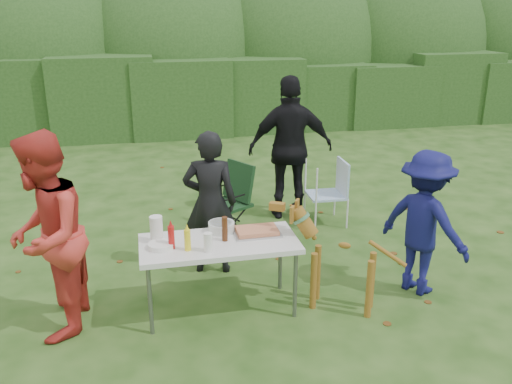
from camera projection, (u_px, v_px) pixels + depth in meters
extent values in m
plane|color=#1E4211|center=(253.00, 311.00, 5.35)|extent=(80.00, 80.00, 0.00)
cube|color=#23471C|center=(180.00, 96.00, 12.45)|extent=(22.00, 1.40, 1.70)
ellipsoid|color=#3D6628|center=(174.00, 57.00, 13.67)|extent=(20.00, 2.60, 3.20)
cube|color=silver|center=(219.00, 244.00, 5.15)|extent=(1.50, 0.70, 0.05)
cylinder|color=slate|center=(150.00, 301.00, 4.88)|extent=(0.04, 0.04, 0.69)
cylinder|color=slate|center=(295.00, 285.00, 5.15)|extent=(0.04, 0.04, 0.69)
cylinder|color=slate|center=(148.00, 272.00, 5.39)|extent=(0.04, 0.04, 0.69)
cylinder|color=slate|center=(280.00, 259.00, 5.67)|extent=(0.04, 0.04, 0.69)
imported|color=black|center=(210.00, 203.00, 5.93)|extent=(0.66, 0.50, 1.62)
imported|color=red|center=(46.00, 237.00, 4.74)|extent=(0.80, 0.98, 1.88)
imported|color=black|center=(291.00, 148.00, 7.44)|extent=(1.20, 0.58, 1.98)
imported|color=#0F114D|center=(424.00, 223.00, 5.52)|extent=(0.98, 1.13, 1.52)
cube|color=#B7B7BA|center=(257.00, 233.00, 5.30)|extent=(0.45, 0.30, 0.02)
cube|color=#CC7C54|center=(257.00, 230.00, 5.29)|extent=(0.40, 0.26, 0.04)
cylinder|color=yellow|center=(187.00, 240.00, 4.92)|extent=(0.06, 0.06, 0.20)
cylinder|color=red|center=(171.00, 237.00, 4.96)|extent=(0.06, 0.06, 0.22)
cylinder|color=#47230F|center=(225.00, 229.00, 5.12)|extent=(0.06, 0.06, 0.24)
cylinder|color=white|center=(156.00, 229.00, 5.08)|extent=(0.12, 0.12, 0.26)
cylinder|color=white|center=(208.00, 242.00, 4.90)|extent=(0.08, 0.08, 0.18)
cylinder|color=silver|center=(221.00, 227.00, 5.34)|extent=(0.26, 0.26, 0.10)
cylinder|color=white|center=(161.00, 246.00, 4.99)|extent=(0.24, 0.24, 0.05)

